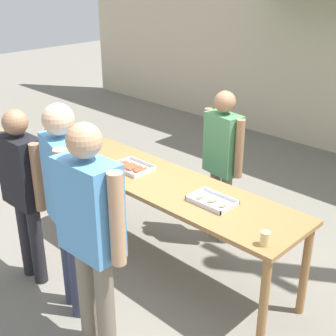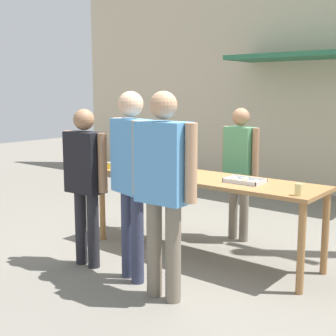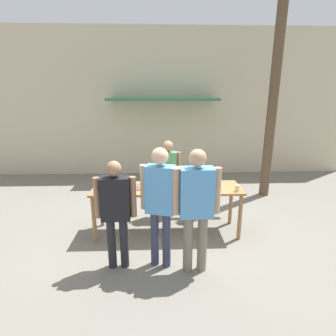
% 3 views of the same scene
% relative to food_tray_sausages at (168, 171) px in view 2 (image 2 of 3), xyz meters
% --- Properties ---
extents(ground_plane, '(24.00, 24.00, 0.00)m').
position_rel_food_tray_sausages_xyz_m(ground_plane, '(0.47, 0.02, -0.91)').
color(ground_plane, slate).
extents(building_facade_back, '(12.00, 1.11, 4.50)m').
position_rel_food_tray_sausages_xyz_m(building_facade_back, '(0.47, 4.00, 1.35)').
color(building_facade_back, beige).
rests_on(building_facade_back, ground).
extents(serving_table, '(2.68, 0.73, 0.90)m').
position_rel_food_tray_sausages_xyz_m(serving_table, '(0.47, 0.02, -0.11)').
color(serving_table, olive).
rests_on(serving_table, ground).
extents(food_tray_sausages, '(0.37, 0.29, 0.04)m').
position_rel_food_tray_sausages_xyz_m(food_tray_sausages, '(0.00, 0.00, 0.00)').
color(food_tray_sausages, silver).
rests_on(food_tray_sausages, serving_table).
extents(food_tray_buns, '(0.39, 0.25, 0.05)m').
position_rel_food_tray_sausages_xyz_m(food_tray_buns, '(1.00, 0.00, 0.00)').
color(food_tray_buns, silver).
rests_on(food_tray_buns, serving_table).
extents(condiment_jar_mustard, '(0.07, 0.07, 0.08)m').
position_rel_food_tray_sausages_xyz_m(condiment_jar_mustard, '(-0.74, -0.23, 0.02)').
color(condiment_jar_mustard, gold).
rests_on(condiment_jar_mustard, serving_table).
extents(condiment_jar_ketchup, '(0.07, 0.07, 0.08)m').
position_rel_food_tray_sausages_xyz_m(condiment_jar_ketchup, '(-0.63, -0.21, 0.02)').
color(condiment_jar_ketchup, '#B22319').
rests_on(condiment_jar_ketchup, serving_table).
extents(beer_cup, '(0.07, 0.07, 0.11)m').
position_rel_food_tray_sausages_xyz_m(beer_cup, '(1.67, -0.23, 0.04)').
color(beer_cup, '#DBC67A').
rests_on(beer_cup, serving_table).
extents(person_server_behind_table, '(0.53, 0.25, 1.63)m').
position_rel_food_tray_sausages_xyz_m(person_server_behind_table, '(0.51, 0.75, 0.07)').
color(person_server_behind_table, '#756B5B').
rests_on(person_server_behind_table, ground).
extents(person_customer_holding_hotdog, '(0.59, 0.24, 1.65)m').
position_rel_food_tray_sausages_xyz_m(person_customer_holding_hotdog, '(-0.30, -1.00, 0.07)').
color(person_customer_holding_hotdog, '#232328').
rests_on(person_customer_holding_hotdog, ground).
extents(person_customer_with_cup, '(0.67, 0.27, 1.82)m').
position_rel_food_tray_sausages_xyz_m(person_customer_with_cup, '(0.83, -1.12, 0.17)').
color(person_customer_with_cup, '#756B5B').
rests_on(person_customer_with_cup, ground).
extents(person_customer_waiting_in_line, '(0.57, 0.32, 1.82)m').
position_rel_food_tray_sausages_xyz_m(person_customer_waiting_in_line, '(0.34, -0.98, 0.19)').
color(person_customer_waiting_in_line, '#333851').
rests_on(person_customer_waiting_in_line, ground).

